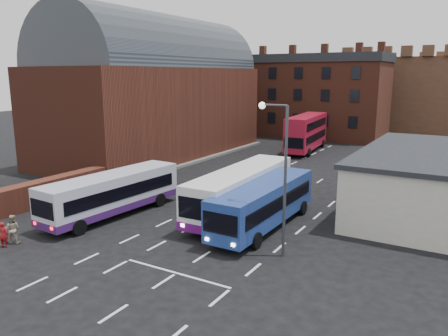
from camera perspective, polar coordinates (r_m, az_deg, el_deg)
The scene contains 13 objects.
ground at distance 26.67m, azimuth -11.07°, elevation -8.55°, with size 180.00×180.00×0.00m, color black.
railway_station at distance 51.05m, azimuth -8.92°, elevation 10.11°, with size 12.00×28.00×16.00m.
forecourt_wall at distance 34.92m, azimuth -21.61°, elevation -2.68°, with size 1.20×10.00×1.80m, color #602B1E.
cream_building at distance 33.36m, azimuth 26.65°, elevation -1.57°, with size 10.40×16.40×4.25m.
brick_terrace at distance 68.54m, azimuth 11.11°, elevation 8.72°, with size 22.00×10.00×11.00m, color brown.
castle_keep at distance 85.28m, azimuth 23.45°, elevation 8.92°, with size 22.00×22.00×12.00m, color brown.
bus_white_outbound at distance 30.07m, azimuth -14.38°, elevation -2.97°, with size 3.15×10.55×2.84m.
bus_white_inbound at distance 29.28m, azimuth 2.32°, elevation -2.65°, with size 3.17×11.56×3.13m.
bus_blue at distance 27.00m, azimuth 5.24°, elevation -4.38°, with size 2.69×10.35×2.82m.
bus_red_double at distance 54.52m, azimuth 10.69°, elevation 4.60°, with size 3.64×11.29×4.44m.
street_lamp at distance 22.16m, azimuth 7.39°, elevation 0.29°, with size 1.63×0.35×7.96m.
pedestrian_red at distance 27.03m, azimuth -26.88°, elevation -7.77°, with size 0.53×0.35×1.44m, color maroon.
pedestrian_beige at distance 27.39m, azimuth -25.90°, elevation -7.18°, with size 0.81×0.63×1.66m, color tan.
Camera 1 is at (16.75, -18.54, 9.32)m, focal length 35.00 mm.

